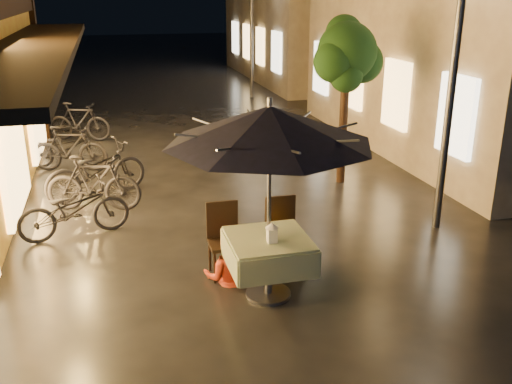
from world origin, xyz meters
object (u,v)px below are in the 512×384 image
object	(u,v)px
streetlamp_near	(457,38)
patio_umbrella	(270,125)
person_yellow	(285,223)
bicycle_0	(74,210)
table_lantern	(272,231)
person_orange	(228,230)
cafe_table	(269,252)

from	to	relation	value
streetlamp_near	patio_umbrella	xyz separation A→B (m)	(-3.18, -1.40, -0.77)
person_yellow	bicycle_0	size ratio (longest dim) A/B	0.86
streetlamp_near	table_lantern	distance (m)	4.06
table_lantern	patio_umbrella	bearing A→B (deg)	90.00
bicycle_0	person_orange	bearing A→B (deg)	-147.11
person_orange	bicycle_0	bearing A→B (deg)	-26.52
table_lantern	bicycle_0	xyz separation A→B (m)	(-2.36, 2.60, -0.48)
table_lantern	person_orange	size ratio (longest dim) A/B	0.18
streetlamp_near	patio_umbrella	world-z (taller)	streetlamp_near
person_orange	patio_umbrella	bearing A→B (deg)	143.60
patio_umbrella	person_yellow	xyz separation A→B (m)	(0.37, 0.52, -1.44)
table_lantern	person_yellow	distance (m)	0.79
bicycle_0	person_yellow	bearing A→B (deg)	-138.16
cafe_table	person_orange	xyz separation A→B (m)	(-0.38, 0.53, 0.11)
cafe_table	table_lantern	size ratio (longest dim) A/B	3.96
patio_umbrella	bicycle_0	distance (m)	3.82
streetlamp_near	table_lantern	xyz separation A→B (m)	(-3.18, -1.54, -2.00)
cafe_table	bicycle_0	bearing A→B (deg)	133.80
streetlamp_near	person_yellow	bearing A→B (deg)	-162.62
streetlamp_near	table_lantern	size ratio (longest dim) A/B	16.92
streetlamp_near	person_orange	distance (m)	4.29
cafe_table	streetlamp_near	bearing A→B (deg)	23.80
person_orange	table_lantern	bearing A→B (deg)	137.61
person_yellow	bicycle_0	xyz separation A→B (m)	(-2.74, 1.94, -0.28)
person_orange	person_yellow	world-z (taller)	person_yellow
cafe_table	person_yellow	size ratio (longest dim) A/B	0.70
patio_umbrella	person_yellow	distance (m)	1.57
person_yellow	table_lantern	bearing A→B (deg)	55.80
streetlamp_near	person_orange	size ratio (longest dim) A/B	3.02
streetlamp_near	person_orange	world-z (taller)	streetlamp_near
table_lantern	person_yellow	bearing A→B (deg)	60.64
person_orange	bicycle_0	world-z (taller)	person_orange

